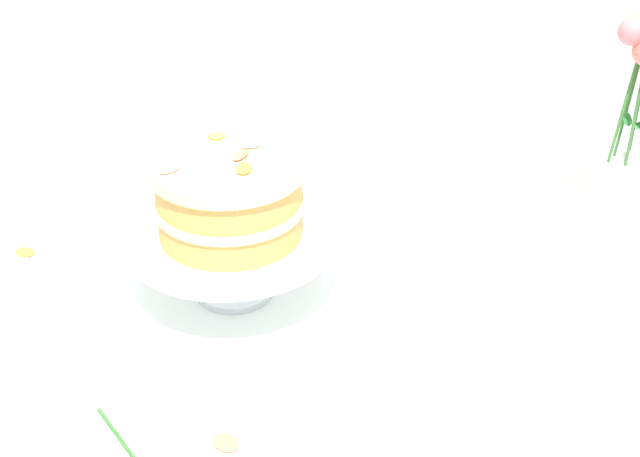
{
  "coord_description": "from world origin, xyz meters",
  "views": [
    {
      "loc": [
        -0.26,
        -0.97,
        1.46
      ],
      "look_at": [
        -0.08,
        0.02,
        0.86
      ],
      "focal_mm": 49.45,
      "sensor_mm": 36.0,
      "label": 1
    }
  ],
  "objects_px": {
    "cake_stand": "(232,244)",
    "flower_vase": "(634,132)",
    "dining_table": "(377,362)",
    "layer_cake": "(229,197)"
  },
  "relations": [
    {
      "from": "cake_stand",
      "to": "flower_vase",
      "type": "relative_size",
      "value": 0.86
    },
    {
      "from": "dining_table",
      "to": "cake_stand",
      "type": "distance_m",
      "value": 0.27
    },
    {
      "from": "dining_table",
      "to": "flower_vase",
      "type": "relative_size",
      "value": 4.17
    },
    {
      "from": "cake_stand",
      "to": "layer_cake",
      "type": "distance_m",
      "value": 0.07
    },
    {
      "from": "dining_table",
      "to": "layer_cake",
      "type": "bearing_deg",
      "value": 157.28
    },
    {
      "from": "dining_table",
      "to": "flower_vase",
      "type": "xyz_separation_m",
      "value": [
        0.44,
        0.18,
        0.24
      ]
    },
    {
      "from": "cake_stand",
      "to": "dining_table",
      "type": "bearing_deg",
      "value": -22.71
    },
    {
      "from": "dining_table",
      "to": "cake_stand",
      "type": "bearing_deg",
      "value": 157.29
    },
    {
      "from": "layer_cake",
      "to": "flower_vase",
      "type": "xyz_separation_m",
      "value": [
        0.63,
        0.1,
        -0.0
      ]
    },
    {
      "from": "cake_stand",
      "to": "flower_vase",
      "type": "xyz_separation_m",
      "value": [
        0.63,
        0.1,
        0.07
      ]
    }
  ]
}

